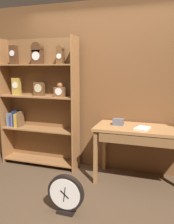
{
  "coord_description": "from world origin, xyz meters",
  "views": [
    {
      "loc": [
        0.9,
        -2.26,
        1.62
      ],
      "look_at": [
        -0.08,
        0.73,
        1.03
      ],
      "focal_mm": 38.09,
      "sensor_mm": 36.0,
      "label": 1
    }
  ],
  "objects_px": {
    "open_repair_manual": "(142,128)",
    "round_clock_large": "(66,194)",
    "workbench": "(147,135)",
    "toolbox_small": "(118,122)",
    "bookshelf": "(38,101)"
  },
  "relations": [
    {
      "from": "workbench",
      "to": "round_clock_large",
      "type": "xyz_separation_m",
      "value": [
        -0.78,
        -1.0,
        -0.48
      ]
    },
    {
      "from": "workbench",
      "to": "toolbox_small",
      "type": "relative_size",
      "value": 9.51
    },
    {
      "from": "open_repair_manual",
      "to": "round_clock_large",
      "type": "xyz_separation_m",
      "value": [
        -0.72,
        -0.92,
        -0.58
      ]
    },
    {
      "from": "workbench",
      "to": "toolbox_small",
      "type": "xyz_separation_m",
      "value": [
        -0.41,
        0.05,
        0.14
      ]
    },
    {
      "from": "open_repair_manual",
      "to": "round_clock_large",
      "type": "relative_size",
      "value": 0.48
    },
    {
      "from": "bookshelf",
      "to": "workbench",
      "type": "height_order",
      "value": "bookshelf"
    },
    {
      "from": "workbench",
      "to": "open_repair_manual",
      "type": "height_order",
      "value": "open_repair_manual"
    },
    {
      "from": "workbench",
      "to": "bookshelf",
      "type": "bearing_deg",
      "value": 174.73
    },
    {
      "from": "bookshelf",
      "to": "round_clock_large",
      "type": "bearing_deg",
      "value": -50.31
    },
    {
      "from": "toolbox_small",
      "to": "round_clock_large",
      "type": "relative_size",
      "value": 0.33
    },
    {
      "from": "open_repair_manual",
      "to": "round_clock_large",
      "type": "distance_m",
      "value": 1.31
    },
    {
      "from": "bookshelf",
      "to": "toolbox_small",
      "type": "relative_size",
      "value": 13.81
    },
    {
      "from": "toolbox_small",
      "to": "open_repair_manual",
      "type": "xyz_separation_m",
      "value": [
        0.35,
        -0.13,
        -0.03
      ]
    },
    {
      "from": "workbench",
      "to": "open_repair_manual",
      "type": "bearing_deg",
      "value": -125.49
    },
    {
      "from": "workbench",
      "to": "toolbox_small",
      "type": "bearing_deg",
      "value": 172.59
    }
  ]
}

